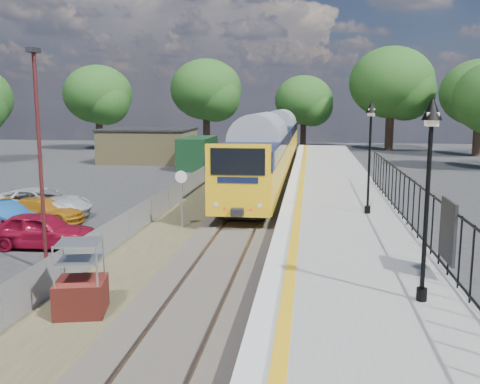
% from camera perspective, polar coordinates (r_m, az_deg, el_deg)
% --- Properties ---
extents(ground, '(120.00, 120.00, 0.00)m').
position_cam_1_polar(ground, '(17.21, -2.62, -8.74)').
color(ground, '#2D2D30').
rests_on(ground, ground).
extents(track_bed, '(5.90, 80.00, 0.29)m').
position_cam_1_polar(track_bed, '(26.52, 0.02, -2.07)').
color(track_bed, '#473F38').
rests_on(track_bed, ground).
extents(platform, '(5.00, 70.00, 0.90)m').
position_cam_1_polar(platform, '(24.62, 10.36, -2.26)').
color(platform, gray).
rests_on(platform, ground).
extents(platform_edge, '(0.90, 70.00, 0.01)m').
position_cam_1_polar(platform_edge, '(24.52, 5.58, -1.12)').
color(platform_edge, silver).
rests_on(platform_edge, platform).
extents(victorian_lamp_south, '(0.44, 0.44, 4.60)m').
position_cam_1_polar(victorian_lamp_south, '(12.42, 19.59, 3.99)').
color(victorian_lamp_south, black).
rests_on(victorian_lamp_south, platform).
extents(victorian_lamp_north, '(0.44, 0.44, 4.60)m').
position_cam_1_polar(victorian_lamp_north, '(22.25, 13.75, 6.40)').
color(victorian_lamp_north, black).
rests_on(victorian_lamp_north, platform).
extents(palisade_fence, '(0.12, 26.00, 2.00)m').
position_cam_1_polar(palisade_fence, '(19.02, 18.41, -1.75)').
color(palisade_fence, black).
rests_on(palisade_fence, platform).
extents(wire_fence, '(0.06, 52.00, 1.20)m').
position_cam_1_polar(wire_fence, '(29.37, -6.61, -0.00)').
color(wire_fence, '#999EA3').
rests_on(wire_fence, ground).
extents(outbuilding, '(10.80, 10.10, 3.12)m').
position_cam_1_polar(outbuilding, '(49.43, -8.80, 4.81)').
color(outbuilding, '#968654').
rests_on(outbuilding, ground).
extents(tree_line, '(56.80, 43.80, 11.88)m').
position_cam_1_polar(tree_line, '(58.13, 6.10, 10.55)').
color(tree_line, '#332319').
rests_on(tree_line, ground).
extents(train, '(2.82, 40.83, 3.51)m').
position_cam_1_polar(train, '(42.07, 3.52, 5.24)').
color(train, yellow).
rests_on(train, ground).
extents(brick_plinth, '(1.45, 1.45, 1.97)m').
position_cam_1_polar(brick_plinth, '(14.31, -16.66, -8.95)').
color(brick_plinth, maroon).
rests_on(brick_plinth, ground).
extents(speed_sign, '(0.52, 0.12, 2.56)m').
position_cam_1_polar(speed_sign, '(22.89, -6.26, 0.18)').
color(speed_sign, '#999EA3').
rests_on(speed_sign, ground).
extents(carpark_lamp, '(0.25, 0.50, 7.04)m').
position_cam_1_polar(carpark_lamp, '(17.91, -20.62, 4.50)').
color(carpark_lamp, '#4D1919').
rests_on(carpark_lamp, ground).
extents(car_red, '(4.04, 1.77, 1.35)m').
position_cam_1_polar(car_red, '(21.42, -20.45, -3.83)').
color(car_red, maroon).
rests_on(car_red, ground).
extents(car_blue, '(4.19, 2.70, 1.30)m').
position_cam_1_polar(car_blue, '(24.40, -24.01, -2.55)').
color(car_blue, '#195298').
rests_on(car_blue, ground).
extents(car_yellow, '(3.99, 1.85, 1.13)m').
position_cam_1_polar(car_yellow, '(25.84, -20.33, -1.89)').
color(car_yellow, '#BF7A16').
rests_on(car_yellow, ground).
extents(car_white, '(5.24, 2.83, 1.40)m').
position_cam_1_polar(car_white, '(27.13, -20.56, -1.10)').
color(car_white, silver).
rests_on(car_white, ground).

